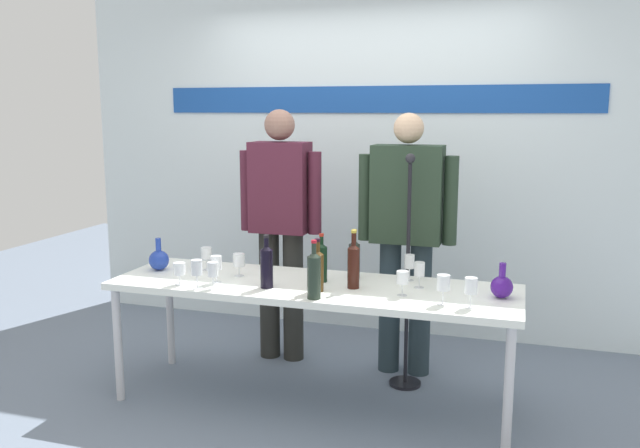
{
  "coord_description": "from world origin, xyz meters",
  "views": [
    {
      "loc": [
        1.14,
        -3.5,
        1.73
      ],
      "look_at": [
        0.0,
        0.15,
        1.06
      ],
      "focal_mm": 36.82,
      "sensor_mm": 36.0,
      "label": 1
    }
  ],
  "objects_px": {
    "wine_bottle_5": "(267,265)",
    "wine_glass_left_0": "(206,254)",
    "wine_bottle_0": "(353,264)",
    "wine_glass_right_3": "(471,286)",
    "decanter_blue_right": "(502,286)",
    "wine_glass_right_1": "(409,262)",
    "wine_glass_left_2": "(239,260)",
    "wine_glass_right_0": "(402,278)",
    "microphone_stand": "(407,311)",
    "presenter_right": "(407,226)",
    "wine_glass_right_4": "(419,270)",
    "wine_bottle_2": "(314,274)",
    "wine_bottle_4": "(321,261)",
    "presenter_left": "(281,220)",
    "decanter_blue_left": "(159,259)",
    "wine_bottle_3": "(354,258)",
    "wine_glass_left_5": "(197,268)",
    "wine_bottle_1": "(317,269)",
    "display_table": "(312,293)",
    "wine_glass_left_1": "(213,270)",
    "wine_glass_left_3": "(216,263)",
    "wine_glass_left_4": "(179,269)"
  },
  "relations": [
    {
      "from": "microphone_stand",
      "to": "wine_glass_left_3",
      "type": "bearing_deg",
      "value": -151.28
    },
    {
      "from": "wine_bottle_2",
      "to": "wine_bottle_4",
      "type": "xyz_separation_m",
      "value": [
        -0.06,
        0.34,
        -0.01
      ]
    },
    {
      "from": "wine_glass_left_0",
      "to": "presenter_left",
      "type": "bearing_deg",
      "value": 59.81
    },
    {
      "from": "wine_bottle_3",
      "to": "wine_glass_left_5",
      "type": "height_order",
      "value": "wine_bottle_3"
    },
    {
      "from": "wine_glass_left_0",
      "to": "wine_glass_right_0",
      "type": "height_order",
      "value": "wine_glass_left_0"
    },
    {
      "from": "presenter_left",
      "to": "wine_glass_left_5",
      "type": "bearing_deg",
      "value": -99.2
    },
    {
      "from": "wine_glass_left_0",
      "to": "wine_bottle_0",
      "type": "bearing_deg",
      "value": -7.69
    },
    {
      "from": "display_table",
      "to": "microphone_stand",
      "type": "height_order",
      "value": "microphone_stand"
    },
    {
      "from": "presenter_left",
      "to": "decanter_blue_left",
      "type": "bearing_deg",
      "value": -134.22
    },
    {
      "from": "wine_glass_left_4",
      "to": "wine_glass_right_1",
      "type": "xyz_separation_m",
      "value": [
        1.25,
        0.48,
        0.02
      ]
    },
    {
      "from": "display_table",
      "to": "wine_bottle_0",
      "type": "bearing_deg",
      "value": -3.77
    },
    {
      "from": "wine_glass_right_4",
      "to": "decanter_blue_right",
      "type": "bearing_deg",
      "value": -8.59
    },
    {
      "from": "wine_bottle_4",
      "to": "wine_glass_left_5",
      "type": "bearing_deg",
      "value": -149.76
    },
    {
      "from": "wine_glass_right_4",
      "to": "microphone_stand",
      "type": "bearing_deg",
      "value": 110.42
    },
    {
      "from": "decanter_blue_right",
      "to": "wine_bottle_1",
      "type": "xyz_separation_m",
      "value": [
        -0.98,
        -0.17,
        0.06
      ]
    },
    {
      "from": "decanter_blue_right",
      "to": "wine_glass_left_2",
      "type": "xyz_separation_m",
      "value": [
        -1.54,
        0.01,
        0.03
      ]
    },
    {
      "from": "wine_bottle_3",
      "to": "wine_glass_left_0",
      "type": "xyz_separation_m",
      "value": [
        -0.93,
        -0.08,
        -0.02
      ]
    },
    {
      "from": "decanter_blue_right",
      "to": "presenter_right",
      "type": "bearing_deg",
      "value": 135.81
    },
    {
      "from": "presenter_right",
      "to": "wine_bottle_4",
      "type": "bearing_deg",
      "value": -124.91
    },
    {
      "from": "display_table",
      "to": "wine_glass_left_2",
      "type": "bearing_deg",
      "value": 175.26
    },
    {
      "from": "presenter_right",
      "to": "wine_glass_left_5",
      "type": "relative_size",
      "value": 10.18
    },
    {
      "from": "wine_bottle_0",
      "to": "wine_bottle_5",
      "type": "height_order",
      "value": "wine_bottle_0"
    },
    {
      "from": "wine_glass_right_0",
      "to": "wine_glass_right_1",
      "type": "height_order",
      "value": "wine_glass_right_1"
    },
    {
      "from": "presenter_right",
      "to": "microphone_stand",
      "type": "distance_m",
      "value": 0.55
    },
    {
      "from": "wine_glass_left_3",
      "to": "wine_glass_right_1",
      "type": "xyz_separation_m",
      "value": [
        1.06,
        0.38,
        -0.0
      ]
    },
    {
      "from": "microphone_stand",
      "to": "wine_bottle_2",
      "type": "bearing_deg",
      "value": -118.65
    },
    {
      "from": "presenter_right",
      "to": "display_table",
      "type": "bearing_deg",
      "value": -124.3
    },
    {
      "from": "microphone_stand",
      "to": "decanter_blue_right",
      "type": "bearing_deg",
      "value": -34.35
    },
    {
      "from": "wine_bottle_0",
      "to": "wine_glass_right_0",
      "type": "height_order",
      "value": "wine_bottle_0"
    },
    {
      "from": "wine_glass_left_3",
      "to": "wine_bottle_3",
      "type": "bearing_deg",
      "value": 24.51
    },
    {
      "from": "presenter_left",
      "to": "wine_bottle_2",
      "type": "distance_m",
      "value": 1.07
    },
    {
      "from": "wine_bottle_5",
      "to": "wine_glass_right_0",
      "type": "bearing_deg",
      "value": 4.95
    },
    {
      "from": "wine_bottle_0",
      "to": "microphone_stand",
      "type": "bearing_deg",
      "value": 61.86
    },
    {
      "from": "wine_bottle_2",
      "to": "wine_glass_right_0",
      "type": "height_order",
      "value": "wine_bottle_2"
    },
    {
      "from": "decanter_blue_right",
      "to": "wine_glass_right_1",
      "type": "distance_m",
      "value": 0.58
    },
    {
      "from": "wine_bottle_1",
      "to": "wine_bottle_5",
      "type": "relative_size",
      "value": 0.98
    },
    {
      "from": "wine_glass_left_3",
      "to": "display_table",
      "type": "bearing_deg",
      "value": 14.46
    },
    {
      "from": "decanter_blue_right",
      "to": "wine_bottle_1",
      "type": "height_order",
      "value": "wine_bottle_1"
    },
    {
      "from": "decanter_blue_right",
      "to": "wine_glass_right_1",
      "type": "bearing_deg",
      "value": 158.49
    },
    {
      "from": "wine_glass_left_1",
      "to": "wine_glass_right_4",
      "type": "xyz_separation_m",
      "value": [
        1.1,
        0.37,
        -0.0
      ]
    },
    {
      "from": "display_table",
      "to": "wine_bottle_5",
      "type": "height_order",
      "value": "wine_bottle_5"
    },
    {
      "from": "wine_glass_right_3",
      "to": "microphone_stand",
      "type": "height_order",
      "value": "microphone_stand"
    },
    {
      "from": "wine_glass_left_2",
      "to": "wine_glass_left_3",
      "type": "bearing_deg",
      "value": -109.1
    },
    {
      "from": "wine_bottle_5",
      "to": "wine_glass_left_0",
      "type": "xyz_separation_m",
      "value": [
        -0.51,
        0.27,
        -0.02
      ]
    },
    {
      "from": "wine_bottle_1",
      "to": "wine_bottle_5",
      "type": "xyz_separation_m",
      "value": [
        -0.3,
        -0.01,
        0.0
      ]
    },
    {
      "from": "display_table",
      "to": "decanter_blue_left",
      "type": "bearing_deg",
      "value": 178.3
    },
    {
      "from": "wine_bottle_0",
      "to": "wine_glass_right_0",
      "type": "relative_size",
      "value": 2.44
    },
    {
      "from": "wine_bottle_0",
      "to": "wine_glass_right_3",
      "type": "distance_m",
      "value": 0.69
    },
    {
      "from": "wine_glass_left_2",
      "to": "wine_glass_left_1",
      "type": "bearing_deg",
      "value": -93.62
    },
    {
      "from": "display_table",
      "to": "wine_glass_left_4",
      "type": "relative_size",
      "value": 18.15
    }
  ]
}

